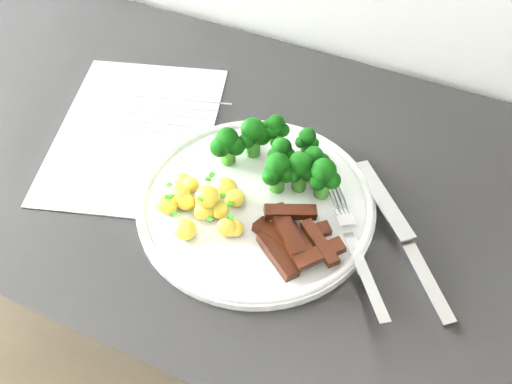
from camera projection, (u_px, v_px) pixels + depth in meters
The scene contains 8 objects.
counter at pixel (259, 337), 1.15m from camera, with size 2.39×0.60×0.90m.
recipe_paper at pixel (136, 132), 0.87m from camera, with size 0.31×0.37×0.00m.
plate at pixel (256, 203), 0.77m from camera, with size 0.31×0.31×0.02m.
broccoli at pixel (281, 154), 0.78m from camera, with size 0.18×0.11×0.06m.
potatoes at pixel (203, 205), 0.75m from camera, with size 0.12×0.11×0.04m.
beef_strips at pixel (293, 238), 0.72m from camera, with size 0.12×0.11×0.03m.
fork at pixel (358, 255), 0.71m from camera, with size 0.13×0.17×0.02m.
knife at pixel (412, 255), 0.72m from camera, with size 0.18×0.20×0.03m.
Camera 1 is at (0.28, 1.18, 1.50)m, focal length 41.94 mm.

